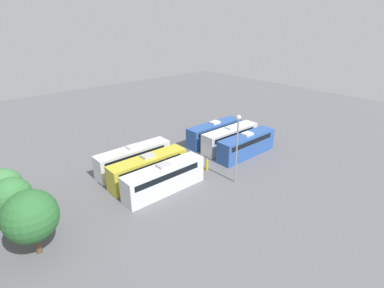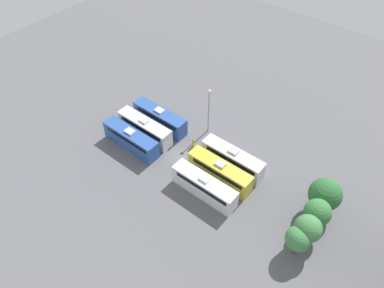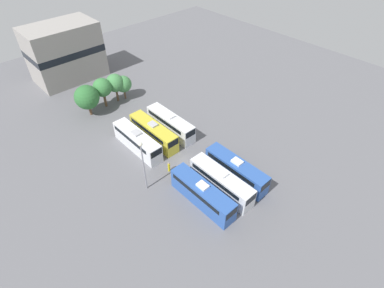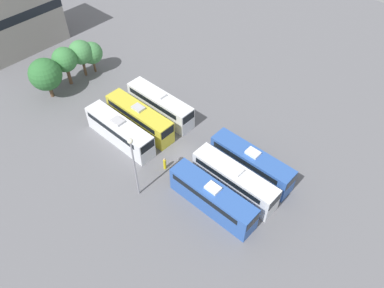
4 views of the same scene
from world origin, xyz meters
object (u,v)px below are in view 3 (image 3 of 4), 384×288
at_px(bus_3, 137,141).
at_px(depot_building, 65,52).
at_px(bus_4, 153,132).
at_px(light_pole, 143,159).
at_px(bus_5, 170,123).
at_px(bus_1, 221,181).
at_px(bus_2, 236,169).
at_px(tree_1, 102,88).
at_px(tree_2, 115,83).
at_px(bus_0, 202,193).
at_px(worker_person, 169,167).
at_px(tree_0, 87,97).
at_px(tree_3, 123,84).

xyz_separation_m(bus_3, depot_building, (3.29, 31.83, 4.41)).
xyz_separation_m(bus_4, light_pole, (-7.76, -8.25, 4.21)).
bearing_deg(depot_building, bus_5, -82.84).
height_order(bus_1, bus_5, same).
xyz_separation_m(bus_2, tree_1, (-4.27, 31.51, 2.49)).
xyz_separation_m(bus_3, tree_2, (5.84, 15.65, 2.32)).
relative_size(bus_0, bus_1, 1.00).
relative_size(bus_1, bus_2, 1.00).
height_order(bus_2, worker_person, bus_2).
xyz_separation_m(bus_2, worker_person, (-6.62, 8.19, -1.01)).
relative_size(bus_1, bus_4, 1.00).
bearing_deg(light_pole, worker_person, 5.60).
height_order(bus_3, tree_1, tree_1).
height_order(worker_person, tree_2, tree_2).
bearing_deg(bus_3, light_pole, -117.32).
relative_size(bus_5, light_pole, 1.19).
bearing_deg(bus_3, tree_0, 93.43).
bearing_deg(tree_1, tree_3, -2.81).
relative_size(bus_4, tree_1, 1.74).
height_order(bus_1, light_pole, light_pole).
height_order(tree_2, tree_3, tree_2).
height_order(bus_0, bus_1, same).
bearing_deg(tree_3, tree_0, -177.66).
xyz_separation_m(bus_1, bus_4, (-0.20, 16.09, 0.00)).
bearing_deg(bus_5, bus_0, -114.77).
xyz_separation_m(bus_5, depot_building, (-4.01, 31.95, 4.41)).
relative_size(tree_0, tree_2, 1.05).
bearing_deg(tree_1, light_pole, -106.72).
distance_m(bus_2, bus_3, 17.52).
xyz_separation_m(tree_0, tree_1, (3.77, 0.57, 0.36)).
relative_size(bus_1, tree_0, 1.71).
height_order(bus_0, tree_2, tree_2).
bearing_deg(bus_5, depot_building, 97.16).
height_order(bus_3, light_pole, light_pole).
xyz_separation_m(bus_5, light_pole, (-11.57, -8.14, 4.21)).
height_order(bus_2, tree_0, tree_0).
distance_m(bus_1, bus_3, 16.52).
height_order(tree_2, depot_building, depot_building).
bearing_deg(bus_0, worker_person, 86.62).
xyz_separation_m(bus_0, depot_building, (3.23, 47.66, 4.41)).
height_order(bus_1, tree_1, tree_1).
distance_m(bus_5, worker_person, 10.29).
height_order(bus_1, bus_3, same).
xyz_separation_m(tree_2, tree_3, (1.63, -0.35, -0.72)).
bearing_deg(worker_person, depot_building, 86.02).
xyz_separation_m(bus_0, bus_4, (3.43, 15.82, 0.00)).
xyz_separation_m(bus_3, bus_5, (7.30, -0.12, 0.00)).
distance_m(bus_5, tree_3, 15.50).
relative_size(bus_3, tree_2, 1.79).
xyz_separation_m(light_pole, tree_0, (3.38, 23.22, -2.08)).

